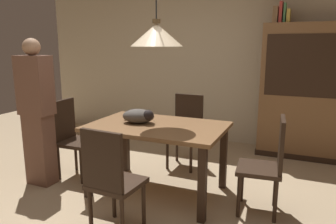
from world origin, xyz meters
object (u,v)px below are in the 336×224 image
object	(u,v)px
cat_sleeping	(139,116)
pendant_lamp	(157,35)
book_red_tall	(281,13)
chair_far_back	(186,127)
dining_table	(157,134)
book_brown_thick	(276,15)
book_yellow_short	(289,16)
chair_left_side	(71,135)
book_green_slim	(285,13)
hutch_bookcase	(302,94)
chair_near_front	(111,178)
chair_right_side	(268,162)
person_standing	(37,113)

from	to	relation	value
cat_sleeping	pendant_lamp	world-z (taller)	pendant_lamp
book_red_tall	chair_far_back	bearing A→B (deg)	-135.66
dining_table	book_brown_thick	bearing A→B (deg)	63.28
dining_table	cat_sleeping	size ratio (longest dim) A/B	3.49
chair_far_back	book_yellow_short	size ratio (longest dim) A/B	4.65
chair_left_side	dining_table	bearing A→B (deg)	0.11
chair_left_side	book_green_slim	bearing A→B (deg)	40.46
book_brown_thick	book_green_slim	bearing A→B (deg)	0.00
chair_left_side	chair_far_back	bearing A→B (deg)	37.94
hutch_bookcase	chair_near_front	bearing A→B (deg)	-116.42
chair_left_side	book_red_tall	world-z (taller)	book_red_tall
chair_near_front	chair_right_side	xyz separation A→B (m)	(1.13, 0.89, 0.00)
chair_far_back	book_yellow_short	distance (m)	2.05
chair_left_side	cat_sleeping	bearing A→B (deg)	-0.33
chair_far_back	pendant_lamp	bearing A→B (deg)	-90.08
dining_table	book_green_slim	distance (m)	2.51
cat_sleeping	book_red_tall	bearing A→B (deg)	57.09
dining_table	book_yellow_short	bearing A→B (deg)	59.32
book_green_slim	dining_table	bearing A→B (deg)	-119.50
hutch_bookcase	person_standing	xyz separation A→B (m)	(-2.67, -2.17, -0.07)
book_brown_thick	person_standing	bearing A→B (deg)	-136.13
chair_right_side	dining_table	bearing A→B (deg)	-179.63
chair_left_side	chair_right_side	size ratio (longest dim) A/B	1.00
chair_near_front	book_brown_thick	bearing A→B (deg)	71.03
chair_far_back	cat_sleeping	size ratio (longest dim) A/B	2.32
cat_sleeping	person_standing	bearing A→B (deg)	-164.70
dining_table	book_brown_thick	distance (m)	2.46
chair_right_side	pendant_lamp	size ratio (longest dim) A/B	0.72
dining_table	chair_left_side	bearing A→B (deg)	-179.89
chair_far_back	book_green_slim	size ratio (longest dim) A/B	3.58
book_red_tall	book_yellow_short	world-z (taller)	book_red_tall
chair_near_front	chair_far_back	xyz separation A→B (m)	(0.01, 1.76, 0.00)
cat_sleeping	hutch_bookcase	distance (m)	2.43
chair_left_side	book_brown_thick	world-z (taller)	book_brown_thick
book_yellow_short	person_standing	distance (m)	3.44
pendant_lamp	chair_near_front	bearing A→B (deg)	-90.36
chair_near_front	cat_sleeping	distance (m)	0.95
chair_far_back	book_yellow_short	world-z (taller)	book_yellow_short
book_red_tall	book_green_slim	size ratio (longest dim) A/B	1.08
chair_far_back	cat_sleeping	world-z (taller)	chair_far_back
hutch_bookcase	book_green_slim	size ratio (longest dim) A/B	7.12
chair_left_side	hutch_bookcase	distance (m)	3.12
hutch_bookcase	book_red_tall	size ratio (longest dim) A/B	6.61
book_yellow_short	person_standing	size ratio (longest dim) A/B	0.12
chair_right_side	cat_sleeping	world-z (taller)	chair_right_side
pendant_lamp	book_red_tall	bearing A→B (deg)	61.66
cat_sleeping	pendant_lamp	size ratio (longest dim) A/B	0.31
chair_left_side	chair_far_back	distance (m)	1.43
dining_table	chair_left_side	size ratio (longest dim) A/B	1.51
chair_near_front	book_brown_thick	size ratio (longest dim) A/B	3.88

